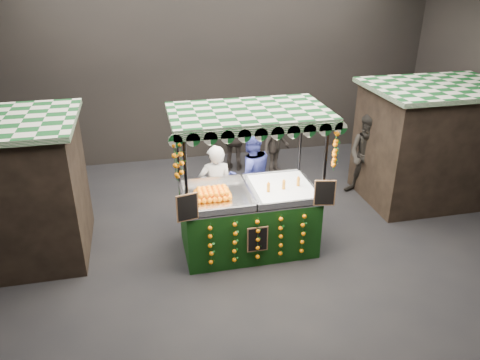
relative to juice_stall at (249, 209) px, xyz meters
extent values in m
plane|color=black|center=(0.05, -0.25, -0.84)|extent=(12.00, 12.00, 0.00)
cube|color=black|center=(0.05, 4.75, 1.66)|extent=(12.00, 0.10, 5.00)
cube|color=black|center=(0.05, -5.25, 1.66)|extent=(12.00, 0.10, 5.00)
cube|color=black|center=(4.45, 1.25, 0.41)|extent=(2.80, 2.00, 2.50)
cube|color=#0F471A|center=(4.45, 1.25, 1.71)|extent=(3.00, 2.20, 0.10)
cube|color=black|center=(-0.01, 0.04, -0.29)|extent=(2.40, 1.31, 1.09)
cube|color=silver|center=(-0.01, 0.04, 0.28)|extent=(2.40, 1.31, 0.04)
cylinder|color=black|center=(-1.18, -0.58, 0.47)|extent=(0.05, 0.05, 2.62)
cylinder|color=black|center=(1.16, -0.58, 0.47)|extent=(0.05, 0.05, 2.62)
cylinder|color=black|center=(-1.18, 0.67, 0.47)|extent=(0.05, 0.05, 2.62)
cylinder|color=black|center=(1.16, 0.67, 0.47)|extent=(0.05, 0.05, 2.62)
cube|color=#0F471A|center=(-0.01, 0.04, 1.83)|extent=(2.68, 1.58, 0.09)
cube|color=white|center=(0.64, 0.04, 0.34)|extent=(1.07, 1.18, 0.09)
cube|color=black|center=(-1.19, -0.64, 0.53)|extent=(0.37, 0.10, 0.48)
cube|color=black|center=(1.17, -0.64, 0.53)|extent=(0.37, 0.10, 0.48)
cube|color=black|center=(-0.01, -0.66, -0.24)|extent=(0.37, 0.03, 0.48)
imported|color=gray|center=(-0.48, 0.81, 0.07)|extent=(0.69, 0.47, 1.83)
imported|color=navy|center=(0.29, 1.11, 0.15)|extent=(1.07, 0.90, 1.99)
imported|color=black|center=(-3.73, 1.94, 0.06)|extent=(0.76, 0.64, 1.79)
imported|color=black|center=(3.12, 1.55, 0.13)|extent=(1.19, 1.19, 1.95)
imported|color=#2A2422|center=(0.50, 3.66, 0.02)|extent=(1.08, 0.75, 1.71)
imported|color=black|center=(1.51, 3.31, -0.06)|extent=(1.15, 1.06, 1.55)
imported|color=#2D2A25|center=(-4.16, 2.75, -0.06)|extent=(0.80, 0.56, 1.56)
imported|color=#282320|center=(4.55, 3.19, -0.05)|extent=(1.37, 1.35, 1.57)
camera|label=1|loc=(-1.80, -7.24, 4.14)|focal=34.75mm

